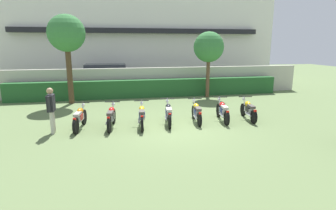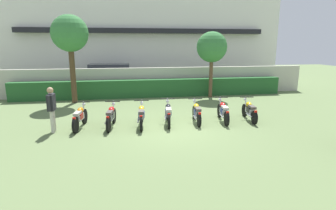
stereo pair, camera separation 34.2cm
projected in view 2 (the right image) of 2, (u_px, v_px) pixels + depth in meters
The scene contains 15 objects.
ground at pixel (172, 129), 10.54m from camera, with size 60.00×60.00×0.00m, color #607547.
building at pixel (142, 35), 23.35m from camera, with size 21.78×6.50×7.90m.
compound_wall at pixel (151, 81), 17.42m from camera, with size 20.69×0.30×1.75m, color #BCB7A8.
hedge_row at pixel (153, 88), 16.82m from camera, with size 16.55×0.70×1.08m, color #235628.
parked_car at pixel (112, 78), 18.86m from camera, with size 4.53×2.14×1.89m.
tree_near_inspector at pixel (70, 35), 14.40m from camera, with size 1.95×1.95×4.75m.
tree_far_side at pixel (212, 48), 16.14m from camera, with size 1.82×1.82×3.95m.
motorcycle_in_row_0 at pixel (80, 117), 10.49m from camera, with size 0.60×1.84×0.96m.
motorcycle_in_row_1 at pixel (111, 116), 10.60m from camera, with size 0.60×1.85×0.97m.
motorcycle_in_row_2 at pixel (141, 115), 10.73m from camera, with size 0.60×1.92×0.97m.
motorcycle_in_row_3 at pixel (168, 113), 11.06m from camera, with size 0.60×1.94×0.98m.
motorcycle_in_row_4 at pixel (197, 112), 11.28m from camera, with size 0.60×1.80×0.94m.
motorcycle_in_row_5 at pixel (223, 111), 11.44m from camera, with size 0.60×1.91×0.96m.
motorcycle_in_row_6 at pixel (249, 110), 11.61m from camera, with size 0.60×1.83×0.94m.
inspector_person at pixel (52, 106), 9.92m from camera, with size 0.23×0.68×1.69m.
Camera 2 is at (-1.83, -9.91, 3.20)m, focal length 28.99 mm.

